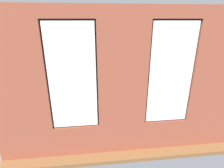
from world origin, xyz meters
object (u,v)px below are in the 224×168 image
remote_gray (99,98)px  potted_plant_corner_far_left (201,107)px  couch_by_window (119,123)px  potted_plant_between_couches (167,109)px  media_console (37,108)px  potted_plant_by_left_couch (147,80)px  potted_plant_foreground_right (57,78)px  potted_plant_corner_near_left (155,70)px  remote_silver (123,94)px  cup_ceramic (112,95)px  papasan_chair (86,82)px  couch_left (167,94)px  potted_plant_beside_window_right (50,123)px  remote_black (115,97)px  tv_flatscreen (34,92)px  coffee_table (112,98)px

remote_gray → potted_plant_corner_far_left: (-2.76, 1.57, 0.31)m
couch_by_window → potted_plant_between_couches: size_ratio=1.59×
media_console → potted_plant_by_left_couch: size_ratio=1.83×
potted_plant_foreground_right → potted_plant_by_left_couch: bearing=172.7°
media_console → couch_by_window: bearing=153.8°
potted_plant_corner_near_left → couch_by_window: bearing=57.6°
couch_by_window → remote_silver: (-0.41, -1.72, 0.10)m
remote_gray → media_console: bearing=134.6°
cup_ceramic → potted_plant_by_left_couch: size_ratio=0.16×
papasan_chair → potted_plant_corner_near_left: size_ratio=0.86×
couch_by_window → couch_left: bearing=-140.8°
remote_gray → potted_plant_corner_far_left: size_ratio=0.14×
couch_left → potted_plant_corner_far_left: size_ratio=1.47×
potted_plant_by_left_couch → potted_plant_beside_window_right: bearing=41.7°
couch_by_window → cup_ceramic: 1.60m
remote_silver → potted_plant_foreground_right: size_ratio=0.21×
cup_ceramic → potted_plant_by_left_couch: 2.27m
potted_plant_corner_far_left → potted_plant_foreground_right: 5.84m
remote_black → remote_silver: bearing=-8.4°
couch_by_window → tv_flatscreen: (2.55, -1.26, 0.53)m
coffee_table → remote_black: bearing=136.2°
couch_left → potted_plant_between_couches: size_ratio=1.51×
potted_plant_corner_far_left → potted_plant_by_left_couch: 3.19m
remote_gray → tv_flatscreen: bearing=134.5°
remote_black → tv_flatscreen: (2.66, 0.23, 0.43)m
potted_plant_between_couches → potted_plant_foreground_right: size_ratio=1.48×
couch_left → remote_black: 2.05m
cup_ceramic → potted_plant_beside_window_right: (1.79, 1.69, 0.05)m
cup_ceramic → potted_plant_foreground_right: (2.25, -1.97, 0.06)m
remote_gray → media_console: 2.11m
potted_plant_foreground_right → potted_plant_corner_near_left: 4.55m
potted_plant_between_couches → cup_ceramic: bearing=-47.9°
potted_plant_beside_window_right → remote_black: bearing=-140.2°
media_console → potted_plant_between_couches: size_ratio=1.06×
coffee_table → remote_silver: remote_silver is taller
remote_black → potted_plant_foreground_right: (2.36, -2.08, 0.11)m
coffee_table → cup_ceramic: cup_ceramic is taller
remote_black → potted_plant_beside_window_right: size_ratio=0.15×
couch_left → media_console: (4.69, 0.49, -0.07)m
coffee_table → remote_black: remote_black is taller
cup_ceramic → coffee_table: bearing=0.0°
remote_silver → potted_plant_by_left_couch: bearing=-2.9°
couch_left → cup_ceramic: size_ratio=16.50×
couch_by_window → potted_plant_corner_near_left: potted_plant_corner_near_left is taller
remote_gray → potted_plant_foreground_right: size_ratio=0.21×
coffee_table → potted_plant_by_left_couch: (-1.75, -1.46, 0.10)m
couch_left → remote_black: bearing=-86.6°
potted_plant_between_couches → potted_plant_foreground_right: bearing=-44.0°
potted_plant_beside_window_right → potted_plant_corner_near_left: bearing=-137.7°
couch_by_window → remote_gray: (0.46, -1.49, 0.10)m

